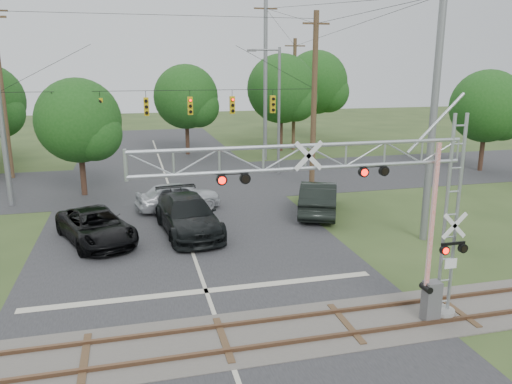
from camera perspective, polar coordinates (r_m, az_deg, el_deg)
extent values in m
plane|color=#31441F|center=(14.14, -2.16, -20.64)|extent=(160.00, 160.00, 0.00)
cube|color=#29292B|center=(22.96, -7.41, -6.50)|extent=(14.00, 90.00, 0.02)
cube|color=#29292B|center=(36.35, -10.08, 1.16)|extent=(90.00, 12.00, 0.02)
cube|color=#524D47|center=(15.79, -3.74, -16.53)|extent=(90.00, 3.20, 0.05)
cube|color=brown|center=(15.14, -3.22, -17.66)|extent=(90.00, 0.12, 0.14)
cube|color=brown|center=(16.37, -4.22, -15.06)|extent=(90.00, 0.12, 0.14)
cylinder|color=gray|center=(18.07, 20.43, -12.82)|extent=(0.84, 0.84, 0.28)
cube|color=silver|center=(17.10, 21.36, -7.63)|extent=(0.42, 0.03, 0.33)
cube|color=#5C5C5E|center=(17.40, 19.38, -11.75)|extent=(0.51, 0.42, 1.40)
cube|color=red|center=(16.27, 19.51, -2.82)|extent=(0.13, 0.08, 4.66)
cylinder|color=gray|center=(32.26, -27.23, 8.52)|extent=(0.32, 0.32, 11.50)
cylinder|color=#483421|center=(33.61, 6.64, 10.14)|extent=(0.36, 0.36, 11.50)
cylinder|color=black|center=(31.49, -10.05, 11.36)|extent=(19.00, 0.03, 0.03)
cube|color=gold|center=(31.75, -22.19, 8.84)|extent=(0.30, 0.30, 1.10)
cube|color=gold|center=(31.50, -17.33, 9.21)|extent=(0.30, 0.30, 1.10)
cube|color=gold|center=(31.48, -12.42, 9.51)|extent=(0.30, 0.30, 1.10)
cube|color=gold|center=(31.67, -7.53, 9.74)|extent=(0.30, 0.30, 1.10)
cube|color=gold|center=(32.09, -2.73, 9.90)|extent=(0.30, 0.30, 1.10)
cube|color=gold|center=(32.73, 1.92, 9.99)|extent=(0.30, 0.30, 1.10)
imported|color=black|center=(24.64, -17.82, -3.75)|extent=(4.38, 6.13, 1.55)
imported|color=black|center=(24.93, -7.79, -2.64)|extent=(3.23, 6.52, 1.82)
imported|color=#B6B9BE|center=(29.04, -8.88, -0.45)|extent=(5.08, 2.82, 1.63)
imported|color=black|center=(28.13, 7.17, -0.64)|extent=(4.00, 5.95, 1.85)
cylinder|color=gray|center=(37.89, 2.64, 9.09)|extent=(0.21, 0.21, 9.42)
cylinder|color=gray|center=(37.47, 1.12, 15.94)|extent=(2.09, 0.13, 0.13)
cube|color=#5C5C5E|center=(37.21, -0.50, 15.87)|extent=(0.63, 0.26, 0.16)
cylinder|color=#483421|center=(40.53, -27.02, 10.09)|extent=(0.34, 0.34, 12.49)
cylinder|color=gray|center=(43.77, 1.08, 12.40)|extent=(0.34, 0.34, 13.40)
cube|color=#483421|center=(43.99, 1.12, 20.23)|extent=(2.00, 0.12, 0.12)
cylinder|color=gray|center=(24.17, 19.62, 8.15)|extent=(0.34, 0.34, 11.74)
cylinder|color=#483421|center=(49.34, 4.38, 10.95)|extent=(0.34, 0.34, 10.63)
cube|color=#483421|center=(49.30, 4.48, 16.31)|extent=(2.00, 0.12, 0.12)
cylinder|color=#3D271B|center=(33.66, -19.21, 2.48)|extent=(0.36, 0.36, 3.40)
sphere|color=#194A15|center=(33.21, -19.64, 7.71)|extent=(5.26, 5.26, 5.26)
cylinder|color=#3D271B|center=(47.26, -7.86, 6.56)|extent=(0.36, 0.36, 3.80)
sphere|color=#194A15|center=(46.93, -8.01, 10.74)|extent=(5.87, 5.87, 5.87)
cylinder|color=#3D271B|center=(48.92, 2.87, 7.19)|extent=(0.36, 0.36, 4.25)
sphere|color=#194A15|center=(48.60, 2.93, 11.72)|extent=(6.57, 6.57, 6.57)
cylinder|color=#3D271B|center=(56.92, 6.73, 8.23)|extent=(0.36, 0.36, 4.50)
sphere|color=#194A15|center=(56.65, 6.85, 12.34)|extent=(6.95, 6.95, 6.95)
cylinder|color=#3D271B|center=(43.22, 24.43, 4.58)|extent=(0.36, 0.36, 3.60)
sphere|color=#194A15|center=(42.87, 24.88, 8.90)|extent=(5.57, 5.57, 5.57)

